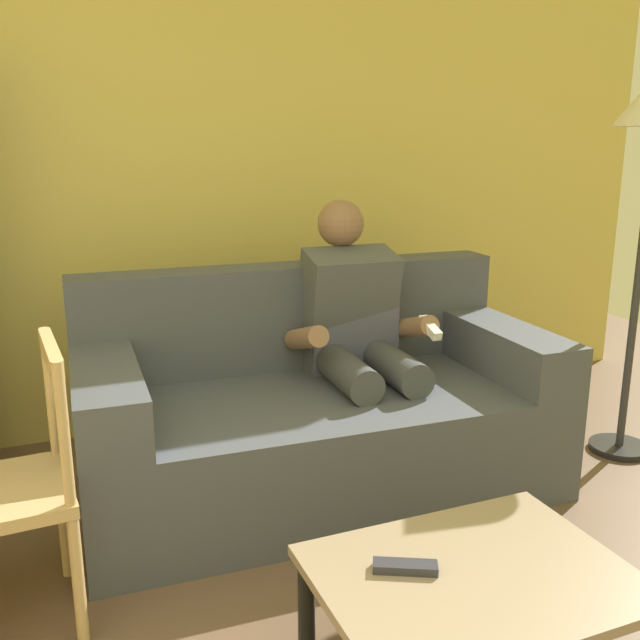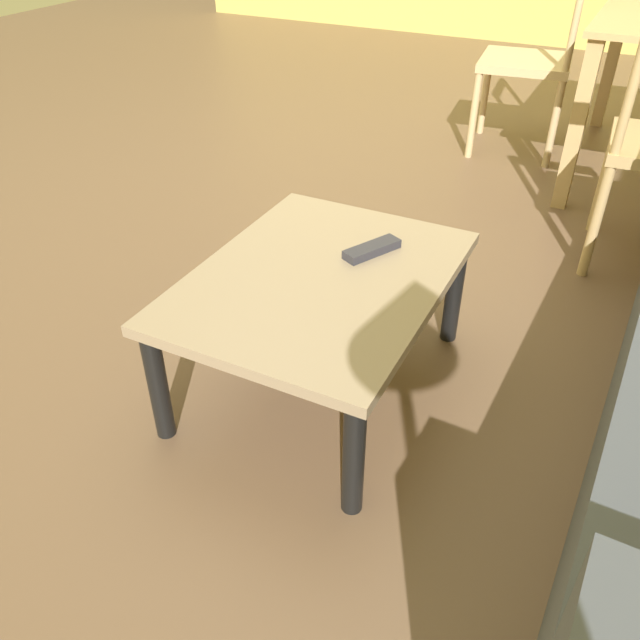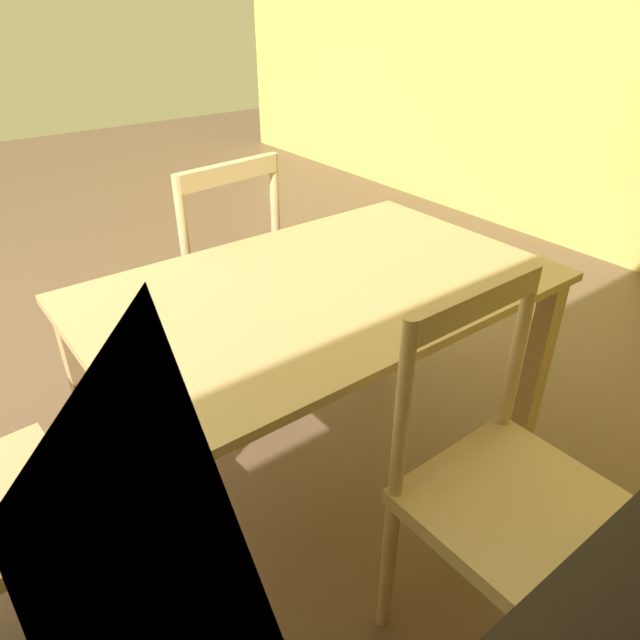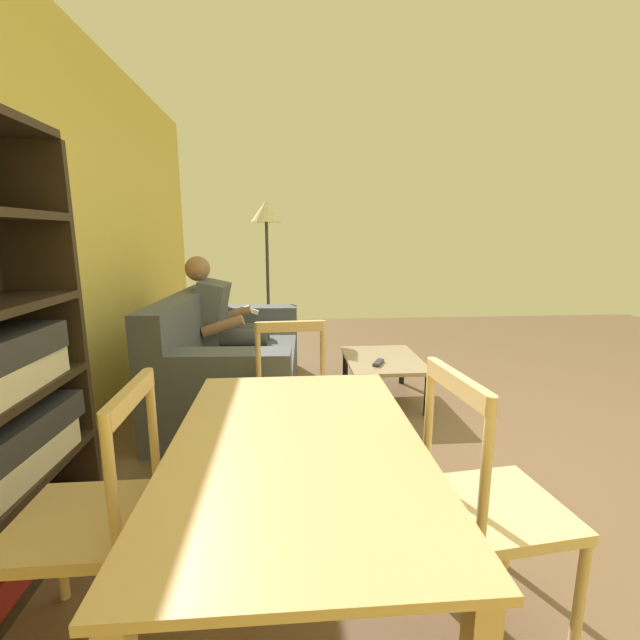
# 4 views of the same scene
# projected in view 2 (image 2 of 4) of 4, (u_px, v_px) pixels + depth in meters

# --- Properties ---
(ground_plane) EXTENTS (9.14, 9.14, 0.00)m
(ground_plane) POSITION_uv_depth(u_px,v_px,m) (303.00, 204.00, 2.85)
(ground_plane) COLOR brown
(coffee_table) EXTENTS (0.82, 0.62, 0.36)m
(coffee_table) POSITION_uv_depth(u_px,v_px,m) (320.00, 290.00, 1.70)
(coffee_table) COLOR gray
(coffee_table) RESTS_ON ground_plane
(tv_remote) EXTENTS (0.17, 0.12, 0.02)m
(tv_remote) POSITION_uv_depth(u_px,v_px,m) (372.00, 249.00, 1.76)
(tv_remote) COLOR #2D2D38
(tv_remote) RESTS_ON coffee_table
(dining_chair_by_doorway) EXTENTS (0.46, 0.46, 0.94)m
(dining_chair_by_doorway) POSITION_uv_depth(u_px,v_px,m) (533.00, 60.00, 3.12)
(dining_chair_by_doorway) COLOR #D1B27F
(dining_chair_by_doorway) RESTS_ON ground_plane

